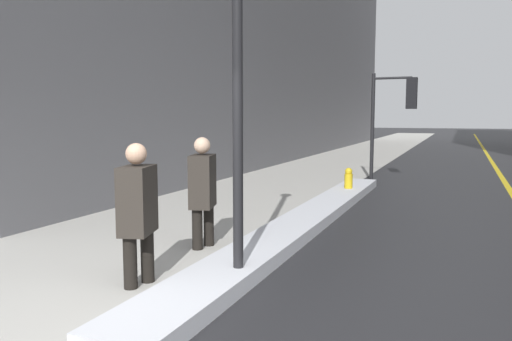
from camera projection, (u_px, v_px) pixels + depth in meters
ground_plane at (131, 328)px, 4.62m from camera, size 160.00×160.00×0.00m
sidewalk_slab at (327, 167)px, 19.16m from camera, size 4.00×80.00×0.01m
road_centre_stripe at (500, 174)px, 16.89m from camera, size 0.16×80.00×0.00m
snow_bank_curb at (306, 220)px, 8.97m from camera, size 0.78×10.97×0.19m
building_facade_left at (256, 25)px, 24.94m from camera, size 6.00×36.00×13.00m
lamp_post at (237, 19)px, 5.53m from camera, size 0.28×0.28×5.09m
traffic_light_near at (398, 104)px, 14.59m from camera, size 1.31×0.32×3.21m
pedestrian_in_glasses at (138, 208)px, 5.67m from camera, size 0.45×0.60×1.66m
pedestrian_with_shoulder_bag at (203, 187)px, 7.33m from camera, size 0.45×0.77×1.65m
fire_hydrant at (348, 182)px, 12.17m from camera, size 0.20×0.20×0.70m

